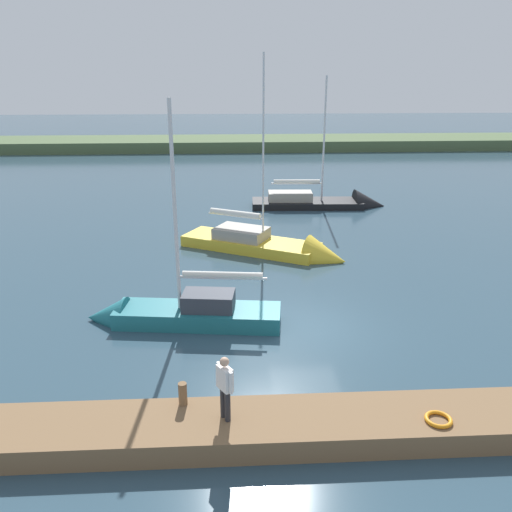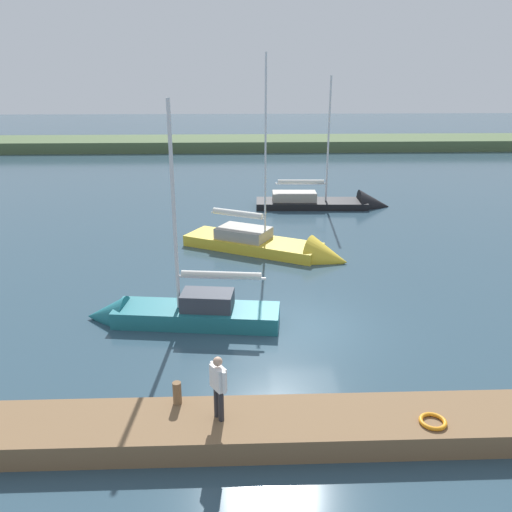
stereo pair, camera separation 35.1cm
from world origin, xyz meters
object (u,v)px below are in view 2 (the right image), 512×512
sailboat_outer_mooring (276,249)px  person_on_dock (218,384)px  sailboat_far_right (175,316)px  life_ring_buoy (433,421)px  mooring_post_near (177,393)px  sailboat_far_left (334,205)px

sailboat_outer_mooring → person_on_dock: (2.43, 13.93, 1.39)m
sailboat_far_right → person_on_dock: bearing=112.3°
sailboat_outer_mooring → person_on_dock: 14.21m
sailboat_far_right → life_ring_buoy: bearing=142.1°
sailboat_outer_mooring → sailboat_far_right: bearing=-91.2°
mooring_post_near → sailboat_far_left: (-8.06, -22.56, -0.78)m
sailboat_far_right → sailboat_outer_mooring: bearing=-112.5°
sailboat_far_right → person_on_dock: size_ratio=5.05×
sailboat_outer_mooring → sailboat_far_left: bearing=92.0°
mooring_post_near → person_on_dock: bearing=149.1°
life_ring_buoy → person_on_dock: 5.21m
sailboat_outer_mooring → mooring_post_near: bearing=-76.6°
sailboat_far_right → mooring_post_near: bearing=103.8°
sailboat_far_left → mooring_post_near: bearing=-107.3°
sailboat_far_right → person_on_dock: 6.82m
life_ring_buoy → sailboat_outer_mooring: bearing=-79.4°
sailboat_far_right → sailboat_far_left: bearing=-110.7°
life_ring_buoy → sailboat_outer_mooring: (2.67, -14.32, -0.47)m
life_ring_buoy → person_on_dock: (5.11, -0.39, 0.92)m
mooring_post_near → life_ring_buoy: (-6.18, 1.03, -0.25)m
life_ring_buoy → sailboat_far_left: bearing=-94.5°
life_ring_buoy → mooring_post_near: bearing=-9.5°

